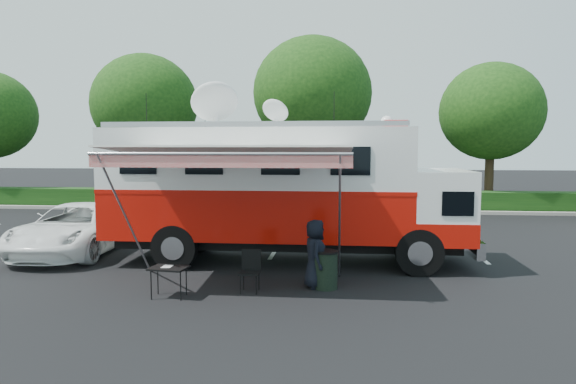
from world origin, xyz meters
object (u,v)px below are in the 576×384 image
object	(u,v)px
trash_bin	(326,269)
folding_table	(169,269)
white_suv	(78,253)
command_truck	(283,189)

from	to	relation	value
trash_bin	folding_table	bearing A→B (deg)	-162.64
folding_table	white_suv	bearing A→B (deg)	135.29
white_suv	trash_bin	xyz separation A→B (m)	(7.52, -3.18, 0.43)
command_truck	white_suv	bearing A→B (deg)	174.31
command_truck	white_suv	distance (m)	6.62
trash_bin	white_suv	bearing A→B (deg)	157.08
command_truck	trash_bin	world-z (taller)	command_truck
command_truck	white_suv	world-z (taller)	command_truck
folding_table	trash_bin	size ratio (longest dim) A/B	0.96
white_suv	folding_table	xyz separation A→B (m)	(4.25, -4.20, 0.60)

